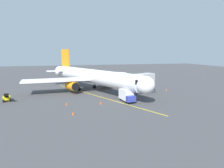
# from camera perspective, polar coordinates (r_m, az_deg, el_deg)

# --- Properties ---
(ground_plane) EXTENTS (220.00, 220.00, 0.00)m
(ground_plane) POSITION_cam_1_polar(r_m,az_deg,el_deg) (55.41, -5.94, -1.65)
(ground_plane) COLOR #424244
(apron_lead_in_line) EXTENTS (17.52, 36.17, 0.01)m
(apron_lead_in_line) POSITION_cam_1_polar(r_m,az_deg,el_deg) (47.25, -4.45, -3.53)
(apron_lead_in_line) COLOR yellow
(apron_lead_in_line) RESTS_ON ground
(airplane) EXTENTS (31.71, 37.76, 11.50)m
(airplane) POSITION_cam_1_polar(r_m,az_deg,el_deg) (52.62, -5.87, 2.18)
(airplane) COLOR white
(airplane) RESTS_ON ground
(jet_bridge) EXTENTS (11.07, 7.11, 5.40)m
(jet_bridge) POSITION_cam_1_polar(r_m,az_deg,el_deg) (47.72, 7.26, 1.14)
(jet_bridge) COLOR #B7B7BC
(jet_bridge) RESTS_ON ground
(ground_crew_marshaller) EXTENTS (0.31, 0.43, 1.71)m
(ground_crew_marshaller) POSITION_cam_1_polar(r_m,az_deg,el_deg) (42.02, 4.51, -3.92)
(ground_crew_marshaller) COLOR #23232D
(ground_crew_marshaller) RESTS_ON ground
(box_truck_near_nose) EXTENTS (2.46, 4.79, 2.62)m
(box_truck_near_nose) POSITION_cam_1_polar(r_m,az_deg,el_deg) (41.63, 4.43, -3.34)
(box_truck_near_nose) COLOR #2D3899
(box_truck_near_nose) RESTS_ON ground
(belt_loader_portside) EXTENTS (2.26, 4.73, 2.32)m
(belt_loader_portside) POSITION_cam_1_polar(r_m,az_deg,el_deg) (47.88, -28.70, -3.62)
(belt_loader_portside) COLOR yellow
(belt_loader_portside) RESTS_ON ground
(safety_cone_nose_left) EXTENTS (0.32, 0.32, 0.55)m
(safety_cone_nose_left) POSITION_cam_1_polar(r_m,az_deg,el_deg) (33.73, -11.45, -8.48)
(safety_cone_nose_left) COLOR #F2590F
(safety_cone_nose_left) RESTS_ON ground
(safety_cone_nose_right) EXTENTS (0.32, 0.32, 0.55)m
(safety_cone_nose_right) POSITION_cam_1_polar(r_m,az_deg,el_deg) (40.02, -13.28, -5.72)
(safety_cone_nose_right) COLOR #F2590F
(safety_cone_nose_right) RESTS_ON ground
(safety_cone_wing_port) EXTENTS (0.32, 0.32, 0.55)m
(safety_cone_wing_port) POSITION_cam_1_polar(r_m,az_deg,el_deg) (55.39, 15.75, -1.67)
(safety_cone_wing_port) COLOR #F2590F
(safety_cone_wing_port) RESTS_ON ground
(safety_cone_wing_starboard) EXTENTS (0.32, 0.32, 0.55)m
(safety_cone_wing_starboard) POSITION_cam_1_polar(r_m,az_deg,el_deg) (39.75, -3.35, -5.58)
(safety_cone_wing_starboard) COLOR #F2590F
(safety_cone_wing_starboard) RESTS_ON ground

